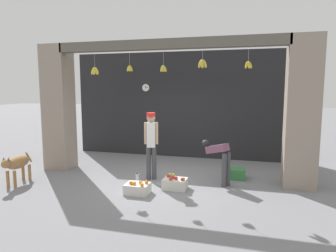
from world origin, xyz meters
TOP-DOWN VIEW (x-y plane):
  - ground_plane at (0.00, 0.00)m, footprint 60.00×60.00m
  - shop_back_wall at (0.00, 2.59)m, footprint 7.51×0.12m
  - shop_pillar_left at (-3.10, 0.30)m, footprint 0.70×0.60m
  - shop_pillar_right at (3.10, 0.30)m, footprint 0.70×0.60m
  - storefront_awning at (-0.01, 0.12)m, footprint 5.61×0.30m
  - dog at (-3.25, -1.19)m, footprint 0.37×1.06m
  - shopkeeper at (-0.31, -0.04)m, footprint 0.34×0.29m
  - worker_stooping at (1.33, 0.01)m, footprint 0.71×0.54m
  - fruit_crate_oranges at (-0.28, -1.09)m, footprint 0.50×0.40m
  - fruit_crate_apples at (0.42, -0.58)m, footprint 0.52×0.40m
  - produce_box_green at (1.71, 0.58)m, footprint 0.46×0.41m
  - water_bottle at (-0.55, -0.39)m, footprint 0.08×0.08m
  - wall_clock at (-1.33, 2.52)m, footprint 0.25×0.03m

SIDE VIEW (x-z plane):
  - ground_plane at x=0.00m, z-range 0.00..0.00m
  - water_bottle at x=-0.55m, z-range -0.01..0.23m
  - fruit_crate_oranges at x=-0.28m, z-range -0.03..0.26m
  - produce_box_green at x=1.71m, z-range 0.00..0.25m
  - fruit_crate_apples at x=0.42m, z-range -0.03..0.28m
  - dog at x=-3.25m, z-range 0.13..0.85m
  - worker_stooping at x=1.33m, z-range 0.16..1.17m
  - shopkeeper at x=-0.31m, z-range 0.15..1.80m
  - shop_back_wall at x=0.00m, z-range 0.00..3.40m
  - shop_pillar_left at x=-3.10m, z-range 0.00..3.40m
  - shop_pillar_right at x=3.10m, z-range 0.00..3.40m
  - wall_clock at x=-1.33m, z-range 2.13..2.38m
  - storefront_awning at x=-0.01m, z-range 2.83..3.66m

